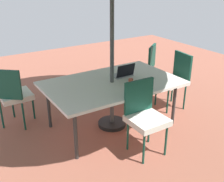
{
  "coord_description": "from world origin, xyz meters",
  "views": [
    {
      "loc": [
        2.06,
        3.25,
        2.26
      ],
      "look_at": [
        0.0,
        0.0,
        0.59
      ],
      "focal_mm": 44.38,
      "sensor_mm": 36.0,
      "label": 1
    }
  ],
  "objects_px": {
    "chair_west": "(174,78)",
    "laptop": "(123,73)",
    "chair_southeast": "(13,93)",
    "chair_north": "(145,114)",
    "dining_table": "(112,85)",
    "cup": "(131,82)",
    "chair_southwest": "(144,66)"
  },
  "relations": [
    {
      "from": "laptop",
      "to": "chair_southeast",
      "type": "bearing_deg",
      "value": -24.96
    },
    {
      "from": "cup",
      "to": "laptop",
      "type": "bearing_deg",
      "value": -106.92
    },
    {
      "from": "laptop",
      "to": "cup",
      "type": "height_order",
      "value": "laptop"
    },
    {
      "from": "chair_west",
      "to": "chair_southwest",
      "type": "distance_m",
      "value": 0.79
    },
    {
      "from": "chair_west",
      "to": "laptop",
      "type": "height_order",
      "value": "chair_west"
    },
    {
      "from": "dining_table",
      "to": "chair_west",
      "type": "xyz_separation_m",
      "value": [
        -1.29,
        0.01,
        -0.15
      ]
    },
    {
      "from": "chair_southeast",
      "to": "cup",
      "type": "height_order",
      "value": "chair_southeast"
    },
    {
      "from": "laptop",
      "to": "cup",
      "type": "relative_size",
      "value": 3.51
    },
    {
      "from": "dining_table",
      "to": "chair_west",
      "type": "relative_size",
      "value": 2.04
    },
    {
      "from": "chair_southwest",
      "to": "cup",
      "type": "xyz_separation_m",
      "value": [
        1.07,
        1.02,
        0.24
      ]
    },
    {
      "from": "chair_southwest",
      "to": "laptop",
      "type": "distance_m",
      "value": 1.19
    },
    {
      "from": "dining_table",
      "to": "chair_southwest",
      "type": "height_order",
      "value": "chair_southwest"
    },
    {
      "from": "chair_southwest",
      "to": "laptop",
      "type": "bearing_deg",
      "value": -1.82
    },
    {
      "from": "chair_southeast",
      "to": "chair_southwest",
      "type": "distance_m",
      "value": 2.51
    },
    {
      "from": "chair_southwest",
      "to": "laptop",
      "type": "xyz_separation_m",
      "value": [
        0.96,
        0.67,
        0.24
      ]
    },
    {
      "from": "chair_west",
      "to": "laptop",
      "type": "bearing_deg",
      "value": -89.81
    },
    {
      "from": "chair_west",
      "to": "chair_southeast",
      "type": "height_order",
      "value": "same"
    },
    {
      "from": "dining_table",
      "to": "chair_southeast",
      "type": "distance_m",
      "value": 1.51
    },
    {
      "from": "chair_southeast",
      "to": "cup",
      "type": "distance_m",
      "value": 1.8
    },
    {
      "from": "chair_southeast",
      "to": "chair_north",
      "type": "height_order",
      "value": "same"
    },
    {
      "from": "dining_table",
      "to": "chair_southeast",
      "type": "relative_size",
      "value": 2.04
    },
    {
      "from": "chair_west",
      "to": "chair_north",
      "type": "relative_size",
      "value": 1.0
    },
    {
      "from": "chair_southwest",
      "to": "cup",
      "type": "bearing_deg",
      "value": 7.05
    },
    {
      "from": "cup",
      "to": "chair_southeast",
      "type": "bearing_deg",
      "value": -36.05
    },
    {
      "from": "chair_west",
      "to": "chair_north",
      "type": "xyz_separation_m",
      "value": [
        1.28,
        0.78,
        0.0
      ]
    },
    {
      "from": "chair_west",
      "to": "cup",
      "type": "xyz_separation_m",
      "value": [
        1.12,
        0.23,
        0.24
      ]
    },
    {
      "from": "chair_west",
      "to": "laptop",
      "type": "xyz_separation_m",
      "value": [
        1.01,
        -0.12,
        0.24
      ]
    },
    {
      "from": "chair_southeast",
      "to": "cup",
      "type": "bearing_deg",
      "value": -175.41
    },
    {
      "from": "laptop",
      "to": "dining_table",
      "type": "bearing_deg",
      "value": 21.11
    },
    {
      "from": "chair_southwest",
      "to": "chair_west",
      "type": "bearing_deg",
      "value": 56.92
    },
    {
      "from": "chair_southeast",
      "to": "chair_west",
      "type": "bearing_deg",
      "value": -157.14
    },
    {
      "from": "dining_table",
      "to": "chair_southwest",
      "type": "distance_m",
      "value": 1.47
    }
  ]
}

